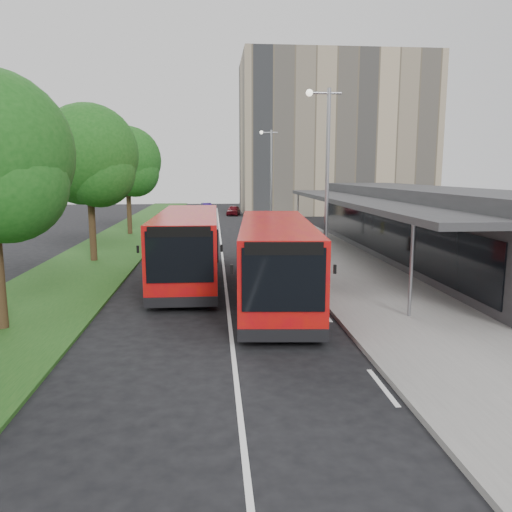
{
  "coord_description": "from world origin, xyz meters",
  "views": [
    {
      "loc": [
        -0.48,
        -18.39,
        4.82
      ],
      "look_at": [
        1.2,
        1.3,
        1.5
      ],
      "focal_mm": 35.0,
      "sensor_mm": 36.0,
      "label": 1
    }
  ],
  "objects_px": {
    "lamp_post_near": "(325,175)",
    "litter_bin": "(314,245)",
    "tree_far": "(127,165)",
    "bollard": "(279,229)",
    "car_near": "(233,210)",
    "lamp_post_far": "(270,174)",
    "car_far": "(207,207)",
    "tree_mid": "(89,161)",
    "bus_main": "(276,261)",
    "bus_second": "(188,246)"
  },
  "relations": [
    {
      "from": "lamp_post_near",
      "to": "litter_bin",
      "type": "bearing_deg",
      "value": 81.21
    },
    {
      "from": "tree_far",
      "to": "bollard",
      "type": "xyz_separation_m",
      "value": [
        11.46,
        -2.23,
        -4.76
      ]
    },
    {
      "from": "litter_bin",
      "to": "car_near",
      "type": "xyz_separation_m",
      "value": [
        -3.66,
        27.94,
        0.02
      ]
    },
    {
      "from": "tree_far",
      "to": "lamp_post_far",
      "type": "relative_size",
      "value": 1.04
    },
    {
      "from": "car_far",
      "to": "bollard",
      "type": "bearing_deg",
      "value": -92.02
    },
    {
      "from": "litter_bin",
      "to": "bollard",
      "type": "distance_m",
      "value": 8.24
    },
    {
      "from": "tree_mid",
      "to": "lamp_post_near",
      "type": "xyz_separation_m",
      "value": [
        11.13,
        -7.05,
        -0.71
      ]
    },
    {
      "from": "tree_mid",
      "to": "tree_far",
      "type": "xyz_separation_m",
      "value": [
        0.0,
        12.0,
        -0.06
      ]
    },
    {
      "from": "lamp_post_far",
      "to": "bollard",
      "type": "xyz_separation_m",
      "value": [
        0.33,
        -3.18,
        -4.11
      ]
    },
    {
      "from": "lamp_post_near",
      "to": "car_near",
      "type": "relative_size",
      "value": 2.45
    },
    {
      "from": "lamp_post_far",
      "to": "car_far",
      "type": "distance_m",
      "value": 23.77
    },
    {
      "from": "bus_main",
      "to": "bus_second",
      "type": "height_order",
      "value": "bus_second"
    },
    {
      "from": "bus_second",
      "to": "tree_far",
      "type": "bearing_deg",
      "value": 107.63
    },
    {
      "from": "lamp_post_near",
      "to": "car_far",
      "type": "distance_m",
      "value": 43.3
    },
    {
      "from": "litter_bin",
      "to": "lamp_post_far",
      "type": "bearing_deg",
      "value": 96.71
    },
    {
      "from": "bollard",
      "to": "car_near",
      "type": "xyz_separation_m",
      "value": [
        -2.66,
        19.76,
        -0.06
      ]
    },
    {
      "from": "bus_second",
      "to": "bollard",
      "type": "distance_m",
      "value": 16.24
    },
    {
      "from": "bus_second",
      "to": "car_far",
      "type": "xyz_separation_m",
      "value": [
        0.3,
        40.97,
        -1.05
      ]
    },
    {
      "from": "tree_mid",
      "to": "litter_bin",
      "type": "bearing_deg",
      "value": 7.27
    },
    {
      "from": "tree_mid",
      "to": "car_near",
      "type": "height_order",
      "value": "tree_mid"
    },
    {
      "from": "litter_bin",
      "to": "car_far",
      "type": "height_order",
      "value": "car_far"
    },
    {
      "from": "lamp_post_far",
      "to": "litter_bin",
      "type": "height_order",
      "value": "lamp_post_far"
    },
    {
      "from": "lamp_post_near",
      "to": "lamp_post_far",
      "type": "height_order",
      "value": "same"
    },
    {
      "from": "litter_bin",
      "to": "lamp_post_near",
      "type": "bearing_deg",
      "value": -98.79
    },
    {
      "from": "lamp_post_near",
      "to": "bus_main",
      "type": "bearing_deg",
      "value": -137.38
    },
    {
      "from": "tree_mid",
      "to": "bus_second",
      "type": "distance_m",
      "value": 8.47
    },
    {
      "from": "tree_mid",
      "to": "lamp_post_far",
      "type": "distance_m",
      "value": 17.09
    },
    {
      "from": "tree_far",
      "to": "bus_second",
      "type": "bearing_deg",
      "value": -72.65
    },
    {
      "from": "tree_mid",
      "to": "car_near",
      "type": "relative_size",
      "value": 2.58
    },
    {
      "from": "tree_far",
      "to": "bollard",
      "type": "relative_size",
      "value": 9.0
    },
    {
      "from": "car_near",
      "to": "bus_main",
      "type": "bearing_deg",
      "value": -80.29
    },
    {
      "from": "bollard",
      "to": "car_near",
      "type": "height_order",
      "value": "car_near"
    },
    {
      "from": "lamp_post_far",
      "to": "bus_main",
      "type": "distance_m",
      "value": 22.46
    },
    {
      "from": "bus_second",
      "to": "lamp_post_near",
      "type": "bearing_deg",
      "value": -17.03
    },
    {
      "from": "tree_far",
      "to": "bollard",
      "type": "distance_m",
      "value": 12.61
    },
    {
      "from": "tree_far",
      "to": "car_near",
      "type": "distance_m",
      "value": 20.19
    },
    {
      "from": "litter_bin",
      "to": "car_near",
      "type": "relative_size",
      "value": 0.24
    },
    {
      "from": "bus_main",
      "to": "car_far",
      "type": "relative_size",
      "value": 3.45
    },
    {
      "from": "tree_mid",
      "to": "bus_main",
      "type": "distance_m",
      "value": 13.31
    },
    {
      "from": "tree_mid",
      "to": "bollard",
      "type": "distance_m",
      "value": 15.81
    },
    {
      "from": "lamp_post_far",
      "to": "bus_second",
      "type": "distance_m",
      "value": 19.35
    },
    {
      "from": "bus_second",
      "to": "bollard",
      "type": "bearing_deg",
      "value": 68.3
    },
    {
      "from": "lamp_post_far",
      "to": "tree_far",
      "type": "bearing_deg",
      "value": -175.13
    },
    {
      "from": "tree_mid",
      "to": "car_near",
      "type": "xyz_separation_m",
      "value": [
        8.8,
        29.53,
        -4.87
      ]
    },
    {
      "from": "bus_main",
      "to": "tree_far",
      "type": "bearing_deg",
      "value": 117.38
    },
    {
      "from": "tree_mid",
      "to": "tree_far",
      "type": "bearing_deg",
      "value": 90.0
    },
    {
      "from": "bus_main",
      "to": "bollard",
      "type": "bearing_deg",
      "value": 86.83
    },
    {
      "from": "litter_bin",
      "to": "car_far",
      "type": "relative_size",
      "value": 0.25
    },
    {
      "from": "car_near",
      "to": "car_far",
      "type": "distance_m",
      "value": 6.91
    },
    {
      "from": "bus_main",
      "to": "bollard",
      "type": "relative_size",
      "value": 11.72
    }
  ]
}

